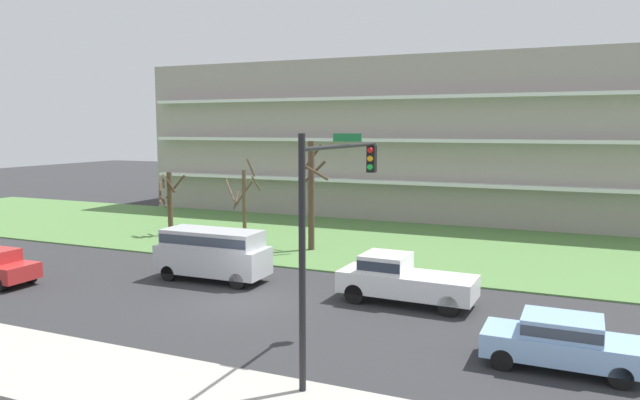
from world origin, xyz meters
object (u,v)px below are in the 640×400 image
tree_center (312,192)px  van_silver_center_right (213,251)px  sedan_blue_near_right (561,340)px  tree_left (244,200)px  tree_far_left (169,201)px  pickup_white_center_left (401,278)px  traffic_signal_mast (331,210)px

tree_center → van_silver_center_right: tree_center is taller
tree_center → sedan_blue_near_right: (13.59, -12.38, -2.50)m
tree_left → tree_center: size_ratio=0.82×
tree_left → van_silver_center_right: size_ratio=0.99×
tree_far_left → pickup_white_center_left: bearing=-25.2°
pickup_white_center_left → sedan_blue_near_right: 7.57m
pickup_white_center_left → van_silver_center_right: van_silver_center_right is taller
tree_far_left → tree_left: (5.25, 0.52, 0.21)m
tree_left → sedan_blue_near_right: tree_left is taller
tree_left → tree_center: 5.22m
traffic_signal_mast → sedan_blue_near_right: bearing=23.7°
tree_left → traffic_signal_mast: (12.50, -16.10, 2.16)m
tree_center → van_silver_center_right: 8.25m
tree_far_left → sedan_blue_near_right: (23.89, -12.89, -1.45)m
traffic_signal_mast → van_silver_center_right: bearing=140.9°
tree_center → traffic_signal_mast: (7.44, -15.08, 1.33)m
tree_center → traffic_signal_mast: 16.87m
van_silver_center_right → tree_center: bearing=-100.9°
pickup_white_center_left → sedan_blue_near_right: pickup_white_center_left is taller
tree_left → sedan_blue_near_right: size_ratio=1.17×
tree_far_left → tree_center: 10.36m
tree_far_left → sedan_blue_near_right: size_ratio=0.95×
tree_center → traffic_signal_mast: bearing=-63.7°
tree_left → van_silver_center_right: tree_left is taller
tree_left → tree_center: bearing=-11.5°
tree_far_left → tree_left: bearing=5.7°
tree_left → pickup_white_center_left: size_ratio=0.94×
tree_left → tree_far_left: bearing=-174.3°
pickup_white_center_left → tree_far_left: bearing=-23.2°
traffic_signal_mast → tree_center: bearing=116.3°
tree_far_left → tree_center: (10.30, -0.51, 1.05)m
van_silver_center_right → sedan_blue_near_right: (15.00, -4.50, -0.52)m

